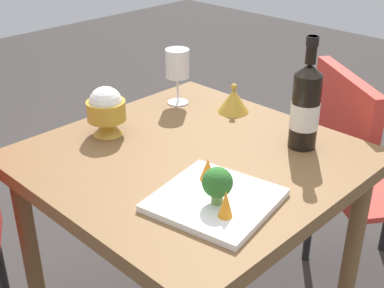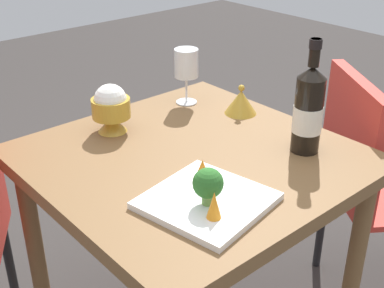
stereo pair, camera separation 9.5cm
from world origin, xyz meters
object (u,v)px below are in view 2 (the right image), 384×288
at_px(carrot_garnish_right, 202,170).
at_px(wine_bottle, 308,110).
at_px(rice_bowl_lid, 241,102).
at_px(serving_plate, 207,201).
at_px(broccoli_floret, 208,184).
at_px(rice_bowl, 111,107).
at_px(wine_glass, 186,65).
at_px(chair_near_window, 369,171).
at_px(carrot_garnish_left, 214,205).

bearing_deg(carrot_garnish_right, wine_bottle, -97.87).
bearing_deg(rice_bowl_lid, serving_plate, 125.94).
bearing_deg(broccoli_floret, rice_bowl, -7.69).
relative_size(wine_glass, serving_plate, 0.61).
height_order(wine_glass, carrot_garnish_right, wine_glass).
distance_m(rice_bowl, broccoli_floret, 0.48).
xyz_separation_m(wine_bottle, rice_bowl, (0.44, 0.32, -0.04)).
distance_m(chair_near_window, wine_bottle, 0.50).
relative_size(broccoli_floret, carrot_garnish_right, 1.61).
distance_m(broccoli_floret, carrot_garnish_right, 0.10).
bearing_deg(rice_bowl, chair_near_window, -121.73).
relative_size(chair_near_window, rice_bowl_lid, 8.50).
xyz_separation_m(chair_near_window, serving_plate, (-0.02, 0.75, 0.22)).
xyz_separation_m(chair_near_window, rice_bowl, (0.43, 0.70, 0.28)).
relative_size(wine_bottle, rice_bowl_lid, 3.04).
distance_m(wine_glass, broccoli_floret, 0.62).
height_order(carrot_garnish_left, carrot_garnish_right, carrot_garnish_left).
distance_m(wine_glass, serving_plate, 0.61).
bearing_deg(carrot_garnish_left, wine_bottle, -78.36).
bearing_deg(wine_bottle, chair_near_window, -89.43).
relative_size(wine_bottle, broccoli_floret, 3.55).
relative_size(chair_near_window, carrot_garnish_left, 13.72).
relative_size(rice_bowl, carrot_garnish_left, 2.29).
relative_size(chair_near_window, carrot_garnish_right, 15.97).
bearing_deg(wine_glass, serving_plate, 143.90).
xyz_separation_m(chair_near_window, broccoli_floret, (-0.04, 0.77, 0.28)).
bearing_deg(carrot_garnish_right, wine_glass, -36.31).
bearing_deg(wine_glass, rice_bowl_lid, -157.80).
bearing_deg(chair_near_window, carrot_garnish_left, -48.35).
height_order(rice_bowl, rice_bowl_lid, rice_bowl).
bearing_deg(carrot_garnish_left, rice_bowl, -9.80).
distance_m(serving_plate, carrot_garnish_right, 0.09).
relative_size(wine_glass, rice_bowl, 1.26).
bearing_deg(carrot_garnish_right, serving_plate, 145.30).
distance_m(serving_plate, broccoli_floret, 0.06).
relative_size(wine_glass, broccoli_floret, 2.09).
distance_m(chair_near_window, serving_plate, 0.78).
bearing_deg(carrot_garnish_left, serving_plate, -31.61).
xyz_separation_m(serving_plate, carrot_garnish_right, (0.07, -0.04, 0.03)).
xyz_separation_m(carrot_garnish_left, carrot_garnish_right, (0.13, -0.09, -0.00)).
height_order(rice_bowl, serving_plate, rice_bowl).
relative_size(chair_near_window, wine_glass, 4.75).
xyz_separation_m(wine_bottle, broccoli_floret, (-0.04, 0.39, -0.05)).
height_order(rice_bowl_lid, broccoli_floret, broccoli_floret).
xyz_separation_m(broccoli_floret, carrot_garnish_left, (-0.05, 0.03, -0.02)).
height_order(chair_near_window, carrot_garnish_left, chair_near_window).
height_order(chair_near_window, rice_bowl_lid, chair_near_window).
height_order(chair_near_window, carrot_garnish_right, chair_near_window).
xyz_separation_m(wine_glass, serving_plate, (-0.48, 0.35, -0.12)).
distance_m(chair_near_window, wine_glass, 0.70).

